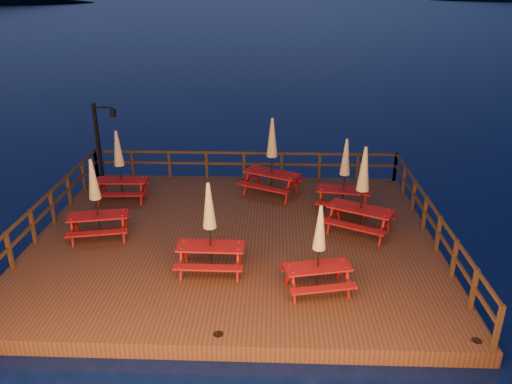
% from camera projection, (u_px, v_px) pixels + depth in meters
% --- Properties ---
extents(ground, '(500.00, 500.00, 0.00)m').
position_uv_depth(ground, '(235.00, 247.00, 15.34)').
color(ground, black).
rests_on(ground, ground).
extents(deck, '(12.00, 10.00, 0.40)m').
position_uv_depth(deck, '(235.00, 242.00, 15.27)').
color(deck, '#452516').
rests_on(deck, ground).
extents(deck_piles, '(11.44, 9.44, 1.40)m').
position_uv_depth(deck_piles, '(235.00, 256.00, 15.46)').
color(deck_piles, '#341F10').
rests_on(deck_piles, ground).
extents(railing, '(11.80, 9.75, 1.10)m').
position_uv_depth(railing, '(238.00, 190.00, 16.53)').
color(railing, '#341F10').
rests_on(railing, deck).
extents(lamp_post, '(0.85, 0.18, 3.00)m').
position_uv_depth(lamp_post, '(101.00, 135.00, 18.87)').
color(lamp_post, black).
rests_on(lamp_post, deck).
extents(picnic_table_0, '(2.50, 2.34, 2.84)m').
position_uv_depth(picnic_table_0, '(272.00, 156.00, 17.61)').
color(picnic_table_0, maroon).
rests_on(picnic_table_0, deck).
extents(picnic_table_1, '(1.79, 1.47, 2.54)m').
position_uv_depth(picnic_table_1, '(210.00, 227.00, 12.86)').
color(picnic_table_1, maroon).
rests_on(picnic_table_1, deck).
extents(picnic_table_2, '(1.82, 1.52, 2.53)m').
position_uv_depth(picnic_table_2, '(119.00, 165.00, 17.22)').
color(picnic_table_2, maroon).
rests_on(picnic_table_2, deck).
extents(picnic_table_3, '(2.44, 2.29, 2.77)m').
position_uv_depth(picnic_table_3, '(362.00, 190.00, 14.84)').
color(picnic_table_3, maroon).
rests_on(picnic_table_3, deck).
extents(picnic_table_4, '(1.88, 1.66, 2.33)m').
position_uv_depth(picnic_table_4, '(319.00, 248.00, 12.04)').
color(picnic_table_4, maroon).
rests_on(picnic_table_4, deck).
extents(picnic_table_5, '(2.00, 1.76, 2.50)m').
position_uv_depth(picnic_table_5, '(95.00, 198.00, 14.61)').
color(picnic_table_5, maroon).
rests_on(picnic_table_5, deck).
extents(picnic_table_6, '(1.96, 1.70, 2.50)m').
position_uv_depth(picnic_table_6, '(345.00, 174.00, 16.44)').
color(picnic_table_6, maroon).
rests_on(picnic_table_6, deck).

